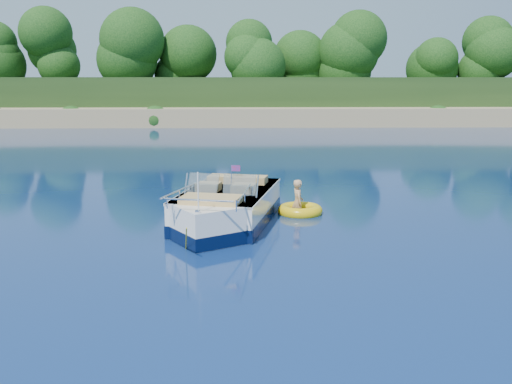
# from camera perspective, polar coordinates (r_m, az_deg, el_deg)

# --- Properties ---
(ground) EXTENTS (160.00, 160.00, 0.00)m
(ground) POSITION_cam_1_polar(r_m,az_deg,el_deg) (12.19, -0.45, -6.84)
(ground) COLOR #0A1F4A
(ground) RESTS_ON ground
(shoreline) EXTENTS (170.00, 59.00, 6.00)m
(shoreline) POSITION_cam_1_polar(r_m,az_deg,el_deg) (75.42, -1.48, 9.01)
(shoreline) COLOR tan
(shoreline) RESTS_ON ground
(treeline) EXTENTS (150.00, 7.12, 8.19)m
(treeline) POSITION_cam_1_polar(r_m,az_deg,el_deg) (52.64, -1.37, 13.07)
(treeline) COLOR #322010
(treeline) RESTS_ON ground
(motorboat) EXTENTS (3.02, 5.99, 2.02)m
(motorboat) POSITION_cam_1_polar(r_m,az_deg,el_deg) (14.97, -3.13, -1.89)
(motorboat) COLOR white
(motorboat) RESTS_ON ground
(tow_tube) EXTENTS (1.57, 1.57, 0.34)m
(tow_tube) POSITION_cam_1_polar(r_m,az_deg,el_deg) (16.38, 4.43, -1.86)
(tow_tube) COLOR yellow
(tow_tube) RESTS_ON ground
(boy) EXTENTS (0.44, 0.78, 1.46)m
(boy) POSITION_cam_1_polar(r_m,az_deg,el_deg) (16.48, 4.15, -2.09)
(boy) COLOR tan
(boy) RESTS_ON ground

